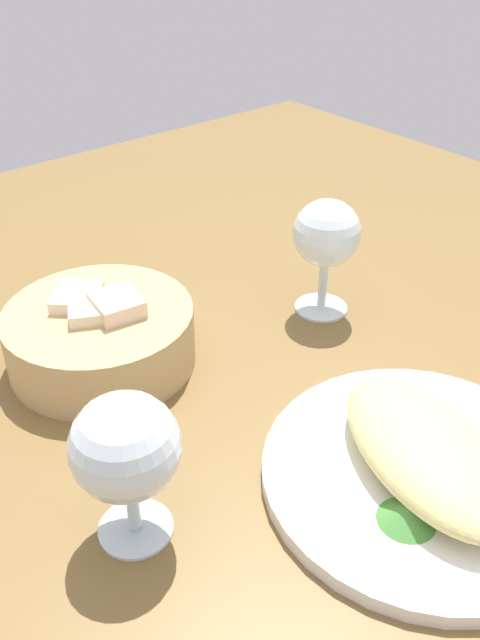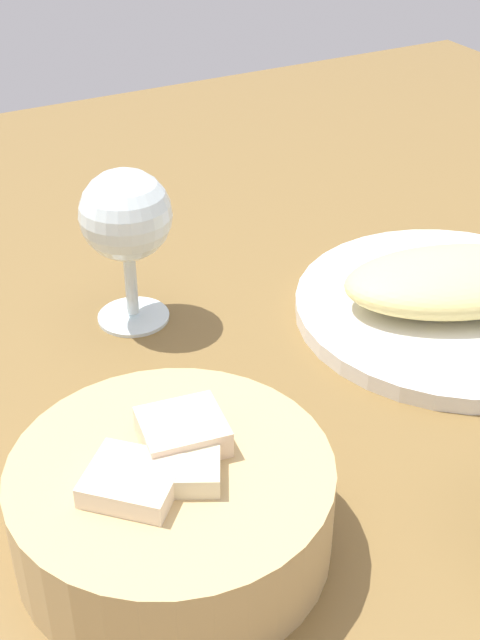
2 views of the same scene
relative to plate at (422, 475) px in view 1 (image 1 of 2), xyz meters
The scene contains 7 objects.
ground_plane 16.76cm from the plate, 13.36° to the left, with size 140.00×140.00×2.00cm, color brown.
plate is the anchor object (origin of this frame).
omelette 2.72cm from the plate, 165.96° to the right, with size 18.86×10.09×4.04cm, color #E1D07F.
lettuce_garnish 5.90cm from the plate, 114.99° to the left, with size 4.49×4.49×1.50cm, color #468B38.
bread_basket 33.06cm from the plate, 20.94° to the left, with size 18.64×18.64×7.73cm.
wine_glass_near 27.82cm from the plate, 27.33° to the right, with size 7.32×7.32×13.21cm.
wine_glass_far 24.45cm from the plate, 62.64° to the left, with size 7.90×7.90×12.62cm.
Camera 1 is at (-36.46, 32.09, 41.73)cm, focal length 37.91 mm.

